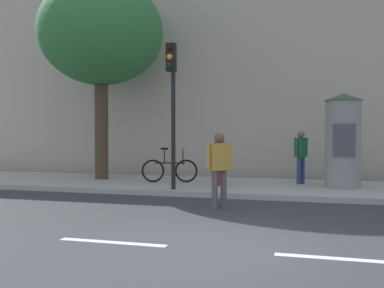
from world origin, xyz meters
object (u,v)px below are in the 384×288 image
pedestrian_in_red_top (219,156)px  pedestrian_in_dark_shirt (219,163)px  traffic_light (172,91)px  bicycle_leaning (170,170)px  street_tree (101,33)px  pedestrian_tallest (301,153)px  poster_column (343,140)px

pedestrian_in_red_top → pedestrian_in_dark_shirt: bearing=-78.1°
traffic_light → bicycle_leaning: traffic_light is taller
traffic_light → pedestrian_in_dark_shirt: size_ratio=2.31×
street_tree → pedestrian_tallest: bearing=3.0°
traffic_light → bicycle_leaning: bearing=110.6°
pedestrian_tallest → bicycle_leaning: bearing=-170.1°
traffic_light → pedestrian_tallest: traffic_light is taller
traffic_light → street_tree: street_tree is taller
pedestrian_in_dark_shirt → poster_column: bearing=50.3°
street_tree → pedestrian_in_dark_shirt: (4.86, -3.77, -4.03)m
pedestrian_in_dark_shirt → bicycle_leaning: size_ratio=1.00×
poster_column → pedestrian_tallest: bearing=150.5°
pedestrian_in_red_top → street_tree: bearing=169.7°
pedestrian_tallest → bicycle_leaning: 4.10m
poster_column → street_tree: street_tree is taller
street_tree → bicycle_leaning: size_ratio=3.88×
poster_column → bicycle_leaning: bearing=-179.7°
poster_column → street_tree: (-7.72, 0.33, 3.54)m
pedestrian_in_red_top → bicycle_leaning: 1.81m
traffic_light → street_tree: (-3.18, 2.07, 2.20)m
traffic_light → pedestrian_tallest: (3.35, 2.42, -1.74)m
pedestrian_in_red_top → pedestrian_tallest: (2.30, 1.12, 0.08)m
poster_column → pedestrian_in_dark_shirt: (-2.86, -3.44, -0.48)m
traffic_light → pedestrian_in_red_top: size_ratio=2.65×
traffic_light → pedestrian_tallest: size_ratio=2.43×
pedestrian_tallest → bicycle_leaning: size_ratio=0.95×
pedestrian_in_dark_shirt → pedestrian_in_red_top: (-0.63, 2.99, -0.00)m
traffic_light → pedestrian_in_dark_shirt: 3.00m
street_tree → pedestrian_tallest: (6.54, 0.34, -3.95)m
pedestrian_in_red_top → traffic_light: bearing=-128.9°
poster_column → pedestrian_in_red_top: 3.55m
bicycle_leaning → street_tree: bearing=172.1°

